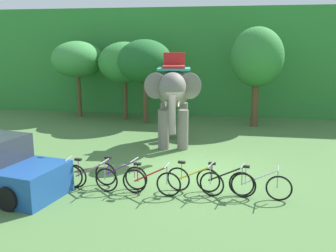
# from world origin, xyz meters

# --- Properties ---
(ground_plane) EXTENTS (80.00, 80.00, 0.00)m
(ground_plane) POSITION_xyz_m (0.00, 0.00, 0.00)
(ground_plane) COLOR #4C753D
(foliage_hedge) EXTENTS (36.00, 6.00, 6.15)m
(foliage_hedge) POSITION_xyz_m (0.00, 12.99, 3.07)
(foliage_hedge) COLOR #338438
(foliage_hedge) RESTS_ON ground
(tree_center) EXTENTS (2.90, 2.90, 4.28)m
(tree_center) POSITION_xyz_m (-7.60, 8.48, 3.25)
(tree_center) COLOR brown
(tree_center) RESTS_ON ground
(tree_far_left) EXTENTS (2.84, 2.84, 4.24)m
(tree_far_left) POSITION_xyz_m (-4.77, 8.18, 3.12)
(tree_far_left) COLOR brown
(tree_far_left) RESTS_ON ground
(tree_left) EXTENTS (2.85, 2.85, 4.36)m
(tree_left) POSITION_xyz_m (-3.48, 7.44, 3.22)
(tree_left) COLOR brown
(tree_left) RESTS_ON ground
(tree_center_right) EXTENTS (2.62, 2.62, 4.96)m
(tree_center_right) POSITION_xyz_m (2.18, 7.63, 3.46)
(tree_center_right) COLOR brown
(tree_center_right) RESTS_ON ground
(elephant) EXTENTS (2.18, 4.23, 3.78)m
(elephant) POSITION_xyz_m (-1.29, 3.18, 2.20)
(elephant) COLOR slate
(elephant) RESTS_ON ground
(bike_blue) EXTENTS (1.71, 0.52, 0.92)m
(bike_blue) POSITION_xyz_m (-3.99, -2.07, 0.39)
(bike_blue) COLOR black
(bike_blue) RESTS_ON ground
(bike_pink) EXTENTS (1.70, 0.52, 0.92)m
(bike_pink) POSITION_xyz_m (-2.87, -2.07, 0.39)
(bike_pink) COLOR black
(bike_pink) RESTS_ON ground
(bike_purple) EXTENTS (1.69, 0.53, 0.92)m
(bike_purple) POSITION_xyz_m (-2.08, -1.76, 0.39)
(bike_purple) COLOR black
(bike_purple) RESTS_ON ground
(bike_red) EXTENTS (1.71, 0.52, 0.92)m
(bike_red) POSITION_xyz_m (-1.07, -2.14, 0.39)
(bike_red) COLOR black
(bike_red) RESTS_ON ground
(bike_yellow) EXTENTS (1.67, 0.59, 0.92)m
(bike_yellow) POSITION_xyz_m (0.12, -1.84, 0.39)
(bike_yellow) COLOR black
(bike_yellow) RESTS_ON ground
(bike_black) EXTENTS (1.68, 0.55, 0.92)m
(bike_black) POSITION_xyz_m (0.97, -1.78, 0.39)
(bike_black) COLOR black
(bike_black) RESTS_ON ground
(bike_white) EXTENTS (1.70, 0.52, 0.92)m
(bike_white) POSITION_xyz_m (1.91, -1.88, 0.39)
(bike_white) COLOR black
(bike_white) RESTS_ON ground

